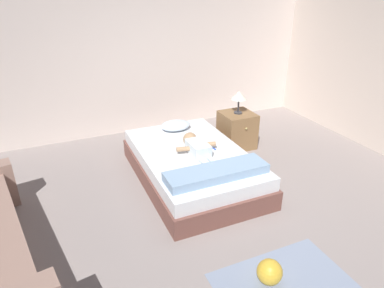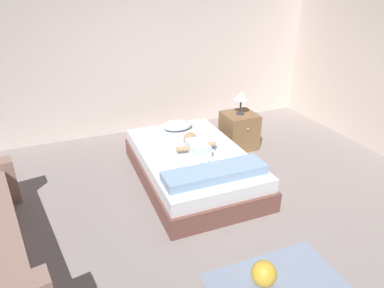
# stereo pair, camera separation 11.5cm
# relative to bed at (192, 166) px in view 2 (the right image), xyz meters

# --- Properties ---
(ground_plane) EXTENTS (8.00, 8.00, 0.00)m
(ground_plane) POSITION_rel_bed_xyz_m (-0.08, -1.09, -0.20)
(ground_plane) COLOR gray
(wall_behind_bed) EXTENTS (8.00, 0.12, 2.86)m
(wall_behind_bed) POSITION_rel_bed_xyz_m (-0.08, 1.91, 1.23)
(wall_behind_bed) COLOR beige
(wall_behind_bed) RESTS_ON ground_plane
(bed) EXTENTS (1.28, 2.05, 0.40)m
(bed) POSITION_rel_bed_xyz_m (0.00, 0.00, 0.00)
(bed) COLOR brown
(bed) RESTS_ON ground_plane
(pillow) EXTENTS (0.43, 0.32, 0.13)m
(pillow) POSITION_rel_bed_xyz_m (0.06, 0.73, 0.27)
(pillow) COLOR silver
(pillow) RESTS_ON bed
(baby) EXTENTS (0.53, 0.70, 0.18)m
(baby) POSITION_rel_bed_xyz_m (0.04, -0.04, 0.28)
(baby) COLOR silver
(baby) RESTS_ON bed
(toothbrush) EXTENTS (0.03, 0.13, 0.02)m
(toothbrush) POSITION_rel_bed_xyz_m (0.27, -0.02, 0.21)
(toothbrush) COLOR blue
(toothbrush) RESTS_ON bed
(nightstand) EXTENTS (0.47, 0.50, 0.54)m
(nightstand) POSITION_rel_bed_xyz_m (1.02, 0.63, 0.07)
(nightstand) COLOR brown
(nightstand) RESTS_ON ground_plane
(lamp) EXTENTS (0.23, 0.23, 0.34)m
(lamp) POSITION_rel_bed_xyz_m (1.02, 0.63, 0.61)
(lamp) COLOR #333338
(lamp) RESTS_ON nightstand
(toy_ball) EXTENTS (0.22, 0.22, 0.22)m
(toy_ball) POSITION_rel_bed_xyz_m (-0.09, -1.81, -0.08)
(toy_ball) COLOR gold
(toy_ball) RESTS_ON rug
(blanket) EXTENTS (1.15, 0.33, 0.10)m
(blanket) POSITION_rel_bed_xyz_m (0.00, -0.67, 0.25)
(blanket) COLOR #85A3C4
(blanket) RESTS_ON bed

